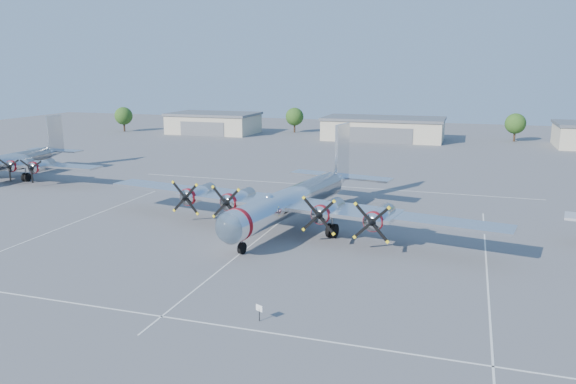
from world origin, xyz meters
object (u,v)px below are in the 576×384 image
(tree_far_west, at_px, (124,116))
(main_bomber_b29, at_px, (294,226))
(tree_west, at_px, (295,117))
(hangar_center, at_px, (383,128))
(bomber_west, at_px, (13,178))
(info_placard, at_px, (259,310))
(hangar_west, at_px, (214,123))
(tree_east, at_px, (515,124))

(tree_far_west, height_order, main_bomber_b29, tree_far_west)
(tree_west, bearing_deg, hangar_center, -17.82)
(main_bomber_b29, bearing_deg, tree_far_west, 143.88)
(tree_far_west, height_order, bomber_west, tree_far_west)
(tree_west, relative_size, info_placard, 5.61)
(tree_far_west, bearing_deg, main_bomber_b29, -46.18)
(info_placard, bearing_deg, main_bomber_b29, 126.18)
(hangar_center, bearing_deg, bomber_west, -126.11)
(tree_west, bearing_deg, bomber_west, -107.52)
(tree_far_west, distance_m, main_bomber_b29, 104.15)
(tree_far_west, bearing_deg, hangar_west, 9.01)
(tree_far_west, distance_m, tree_west, 46.57)
(hangar_center, relative_size, info_placard, 24.18)
(tree_east, bearing_deg, bomber_west, -137.26)
(main_bomber_b29, distance_m, bomber_west, 52.12)
(tree_east, height_order, info_placard, tree_east)
(hangar_west, bearing_deg, tree_west, 21.89)
(tree_far_west, relative_size, info_placard, 5.61)
(main_bomber_b29, relative_size, info_placard, 38.68)
(tree_west, xyz_separation_m, info_placard, (31.81, -110.55, -3.39))
(hangar_west, distance_m, main_bomber_b29, 92.04)
(hangar_west, height_order, info_placard, hangar_west)
(tree_west, distance_m, tree_east, 55.04)
(tree_east, distance_m, main_bomber_b29, 89.66)
(hangar_west, bearing_deg, hangar_center, -0.00)
(hangar_west, xyz_separation_m, tree_east, (75.00, 6.04, 1.51))
(tree_east, height_order, main_bomber_b29, tree_east)
(hangar_center, xyz_separation_m, main_bomber_b29, (2.06, -79.05, -2.71))
(tree_far_west, distance_m, bomber_west, 66.30)
(tree_far_west, xyz_separation_m, tree_west, (45.00, 12.00, 0.00))
(tree_far_west, bearing_deg, bomber_west, -71.08)
(bomber_west, bearing_deg, hangar_west, 87.65)
(hangar_center, distance_m, tree_east, 30.64)
(tree_west, xyz_separation_m, main_bomber_b29, (27.06, -87.09, -4.22))
(bomber_west, bearing_deg, hangar_center, 54.59)
(tree_far_west, bearing_deg, hangar_center, 3.24)
(main_bomber_b29, height_order, bomber_west, main_bomber_b29)
(tree_west, bearing_deg, tree_east, -2.08)
(hangar_center, xyz_separation_m, bomber_west, (-48.54, -66.55, -2.71))
(hangar_west, relative_size, tree_far_west, 3.40)
(tree_east, bearing_deg, tree_far_west, -174.29)
(bomber_west, height_order, info_placard, bomber_west)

